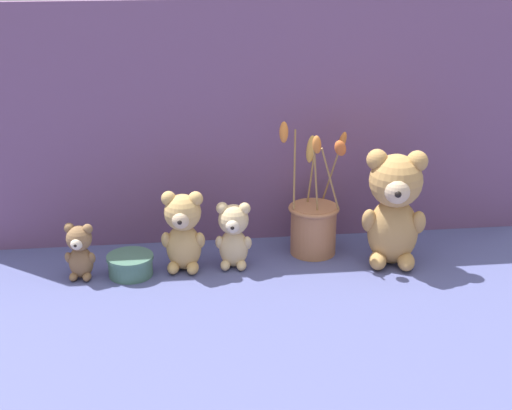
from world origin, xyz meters
TOP-DOWN VIEW (x-y plane):
  - ground_plane at (0.00, 0.00)m, footprint 4.00×4.00m
  - backdrop_wall at (0.00, 0.17)m, footprint 1.33×0.02m
  - teddy_bear_large at (0.30, -0.02)m, footprint 0.15×0.13m
  - teddy_bear_medium at (-0.16, 0.01)m, footprint 0.10×0.09m
  - teddy_bear_small at (-0.05, 0.01)m, footprint 0.08×0.08m
  - teddy_bear_tiny at (-0.38, -0.01)m, footprint 0.07×0.06m
  - flower_vase at (0.14, 0.06)m, footprint 0.16×0.14m
  - decorative_tin_tall at (-0.28, -0.01)m, footprint 0.10×0.10m

SIDE VIEW (x-z plane):
  - ground_plane at x=0.00m, z-range 0.00..0.00m
  - decorative_tin_tall at x=-0.28m, z-range 0.00..0.05m
  - teddy_bear_tiny at x=-0.38m, z-range 0.00..0.13m
  - flower_vase at x=0.14m, z-range -0.08..0.23m
  - teddy_bear_small at x=-0.05m, z-range 0.00..0.15m
  - teddy_bear_medium at x=-0.16m, z-range 0.00..0.19m
  - teddy_bear_large at x=0.30m, z-range 0.01..0.27m
  - backdrop_wall at x=0.00m, z-range 0.00..0.56m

